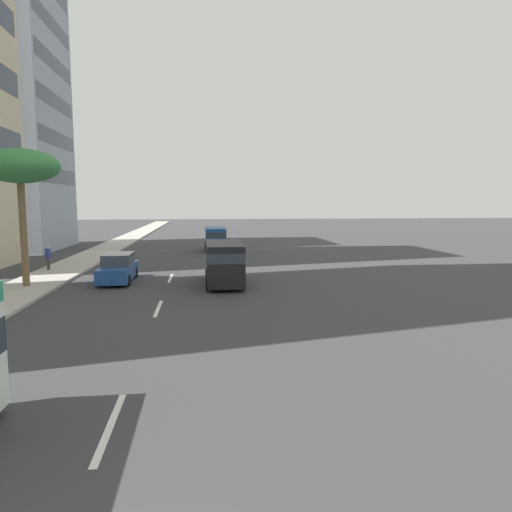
# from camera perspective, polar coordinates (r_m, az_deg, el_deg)

# --- Properties ---
(ground_plane) EXTENTS (198.00, 198.00, 0.00)m
(ground_plane) POSITION_cam_1_polar(r_m,az_deg,el_deg) (35.57, -9.83, -1.06)
(ground_plane) COLOR #38383A
(sidewalk_right) EXTENTS (162.00, 3.25, 0.15)m
(sidewalk_right) POSITION_cam_1_polar(r_m,az_deg,el_deg) (36.76, -21.63, -1.07)
(sidewalk_right) COLOR #B2ADA3
(sidewalk_right) RESTS_ON ground_plane
(lane_stripe_near) EXTENTS (3.20, 0.16, 0.01)m
(lane_stripe_near) POSITION_cam_1_polar(r_m,az_deg,el_deg) (10.78, -17.55, -19.37)
(lane_stripe_near) COLOR silver
(lane_stripe_near) RESTS_ON ground_plane
(lane_stripe_mid) EXTENTS (3.20, 0.16, 0.01)m
(lane_stripe_mid) POSITION_cam_1_polar(r_m,az_deg,el_deg) (21.09, -11.97, -6.34)
(lane_stripe_mid) COLOR silver
(lane_stripe_mid) RESTS_ON ground_plane
(lane_stripe_far) EXTENTS (3.20, 0.16, 0.01)m
(lane_stripe_far) POSITION_cam_1_polar(r_m,az_deg,el_deg) (29.21, -10.50, -2.72)
(lane_stripe_far) COLOR silver
(lane_stripe_far) RESTS_ON ground_plane
(van_second) EXTENTS (5.27, 2.11, 2.42)m
(van_second) POSITION_cam_1_polar(r_m,az_deg,el_deg) (26.34, -3.96, -0.59)
(van_second) COLOR black
(van_second) RESTS_ON ground_plane
(van_third) EXTENTS (5.03, 2.05, 2.26)m
(van_third) POSITION_cam_1_polar(r_m,az_deg,el_deg) (45.33, -5.04, 2.29)
(van_third) COLOR #1E478C
(van_third) RESTS_ON ground_plane
(car_fourth) EXTENTS (4.80, 1.80, 1.67)m
(car_fourth) POSITION_cam_1_polar(r_m,az_deg,el_deg) (28.69, -16.63, -1.47)
(car_fourth) COLOR #1E478C
(car_fourth) RESTS_ON ground_plane
(pedestrian_near_lamp) EXTENTS (0.38, 0.32, 1.63)m
(pedestrian_near_lamp) POSITION_cam_1_polar(r_m,az_deg,el_deg) (34.40, -24.28, -0.05)
(pedestrian_near_lamp) COLOR #333338
(pedestrian_near_lamp) RESTS_ON sidewalk_right
(palm_tree) EXTENTS (4.09, 4.09, 7.40)m
(palm_tree) POSITION_cam_1_polar(r_m,az_deg,el_deg) (28.02, -27.13, 9.68)
(palm_tree) COLOR brown
(palm_tree) RESTS_ON sidewalk_right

